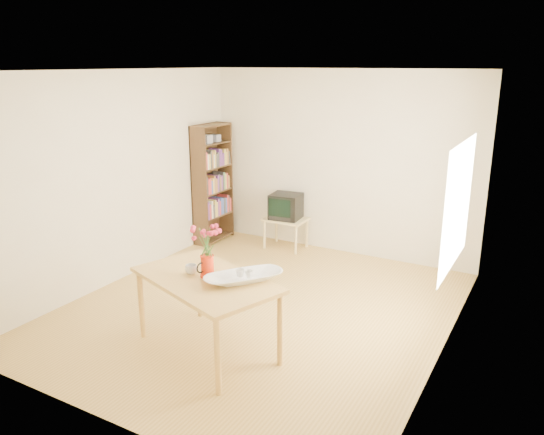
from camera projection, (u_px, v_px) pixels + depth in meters
The scene contains 11 objects.
room at pixel (261, 197), 5.61m from camera, with size 4.50×4.50×4.50m.
table at pixel (206, 286), 4.95m from camera, with size 1.61×1.24×0.75m.
tv_stand at pixel (286, 223), 7.85m from camera, with size 0.60×0.45×0.46m.
bookshelf at pixel (213, 188), 8.08m from camera, with size 0.28×0.70×1.80m.
pitcher at pixel (207, 267), 4.93m from camera, with size 0.14×0.22×0.21m.
flowers at pixel (206, 239), 4.85m from camera, with size 0.24×0.24×0.34m, color #E83659, non-canonical shape.
mug at pixel (191, 269), 5.01m from camera, with size 0.11×0.11×0.09m, color white.
bowl at pixel (243, 258), 4.79m from camera, with size 0.47×0.47×0.45m, color white.
teacup_a at pixel (240, 262), 4.82m from camera, with size 0.07×0.07×0.06m, color white.
teacup_b at pixel (249, 263), 4.80m from camera, with size 0.06×0.06×0.06m, color white.
television at pixel (286, 206), 7.79m from camera, with size 0.47×0.44×0.37m.
Camera 1 is at (2.79, -4.68, 2.68)m, focal length 35.00 mm.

